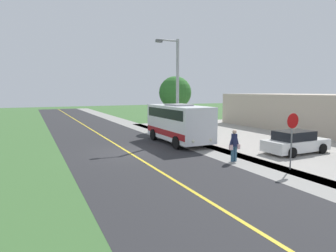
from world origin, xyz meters
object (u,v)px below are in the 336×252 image
Objects in this scene: shuttle_bus_front at (179,122)px; parked_car_near at (295,142)px; stop_sign at (292,131)px; street_light_pole at (176,86)px; pedestrian_with_bags at (234,144)px; tree_curbside at (175,93)px; commercial_building at (335,113)px.

parked_car_near is at bearing 128.13° from shuttle_bus_front.
stop_sign is 10.60m from street_light_pole.
stop_sign is at bearing 119.00° from pedestrian_with_bags.
tree_curbside is (-2.77, -12.67, 2.82)m from pedestrian_with_bags.
tree_curbside is 15.90m from commercial_building.
street_light_pole is at bearing -57.83° from parked_car_near.
tree_curbside reaches higher than commercial_building.
pedestrian_with_bags is 8.33m from street_light_pole.
pedestrian_with_bags reaches higher than parked_car_near.
shuttle_bus_front is 0.29× the size of commercial_building.
pedestrian_with_bags is at bearing 90.73° from shuttle_bus_front.
shuttle_bus_front reaches higher than stop_sign.
shuttle_bus_front is 9.30m from stop_sign.
stop_sign is at bearing 85.15° from tree_curbside.
pedestrian_with_bags is 0.33× the size of tree_curbside.
street_light_pole reaches higher than commercial_building.
stop_sign is 0.12× the size of commercial_building.
commercial_building is (-16.52, 2.20, -2.58)m from street_light_pole.
street_light_pole is 1.81× the size of parked_car_near.
shuttle_bus_front is at bearing -80.40° from stop_sign.
tree_curbside is at bearing -94.85° from stop_sign.
tree_curbside reaches higher than parked_car_near.
shuttle_bus_front is 2.32× the size of stop_sign.
tree_curbside is at bearing -102.32° from pedestrian_with_bags.
pedestrian_with_bags is 3.18m from stop_sign.
street_light_pole reaches higher than parked_car_near.
stop_sign is 4.62m from parked_car_near.
street_light_pole is (1.22, -10.24, 2.43)m from stop_sign.
pedestrian_with_bags is 4.99m from parked_car_near.
commercial_building is at bearing 176.21° from shuttle_bus_front.
pedestrian_with_bags is 17.63m from commercial_building.
shuttle_bus_front is 1.23× the size of tree_curbside.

